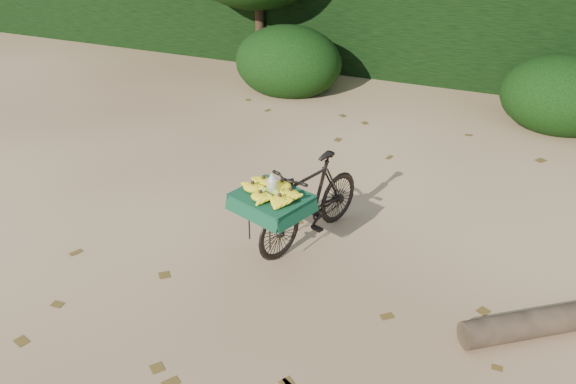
% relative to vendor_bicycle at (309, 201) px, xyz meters
% --- Properties ---
extents(ground, '(80.00, 80.00, 0.00)m').
position_rel_vendor_bicycle_xyz_m(ground, '(0.99, 0.12, -0.50)').
color(ground, tan).
rests_on(ground, ground).
extents(vendor_bicycle, '(1.12, 1.79, 0.97)m').
position_rel_vendor_bicycle_xyz_m(vendor_bicycle, '(0.00, 0.00, 0.00)').
color(vendor_bicycle, black).
rests_on(vendor_bicycle, ground).
extents(hedge_backdrop, '(26.00, 1.80, 1.80)m').
position_rel_vendor_bicycle_xyz_m(hedge_backdrop, '(0.99, 6.42, 0.40)').
color(hedge_backdrop, black).
rests_on(hedge_backdrop, ground).
extents(bush_clumps, '(8.80, 1.70, 0.90)m').
position_rel_vendor_bicycle_xyz_m(bush_clumps, '(1.49, 4.42, -0.05)').
color(bush_clumps, black).
rests_on(bush_clumps, ground).
extents(leaf_litter, '(7.00, 7.30, 0.01)m').
position_rel_vendor_bicycle_xyz_m(leaf_litter, '(0.99, 0.77, -0.49)').
color(leaf_litter, '#523C16').
rests_on(leaf_litter, ground).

